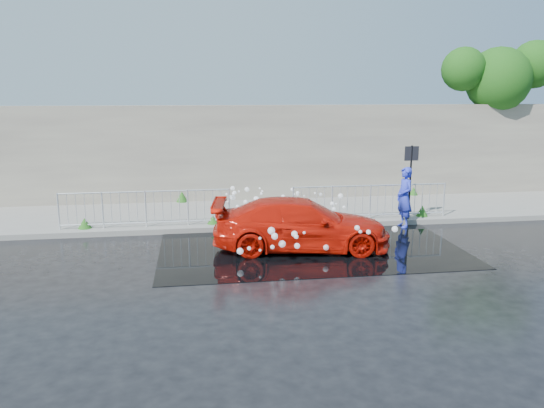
{
  "coord_description": "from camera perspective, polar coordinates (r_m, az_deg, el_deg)",
  "views": [
    {
      "loc": [
        -2.54,
        -12.54,
        4.13
      ],
      "look_at": [
        -0.36,
        2.05,
        1.0
      ],
      "focal_mm": 35.0,
      "sensor_mm": 36.0,
      "label": 1
    }
  ],
  "objects": [
    {
      "name": "ground",
      "position": [
        13.45,
        2.83,
        -5.93
      ],
      "size": [
        90.0,
        90.0,
        0.0
      ],
      "primitive_type": "plane",
      "color": "black",
      "rests_on": "ground"
    },
    {
      "name": "pavement",
      "position": [
        18.18,
        -0.25,
        -0.91
      ],
      "size": [
        30.0,
        4.0,
        0.15
      ],
      "primitive_type": "cube",
      "color": "slate",
      "rests_on": "ground"
    },
    {
      "name": "curb",
      "position": [
        16.26,
        0.77,
        -2.45
      ],
      "size": [
        30.0,
        0.25,
        0.16
      ],
      "primitive_type": "cube",
      "color": "slate",
      "rests_on": "ground"
    },
    {
      "name": "retaining_wall",
      "position": [
        20.03,
        -1.16,
        5.58
      ],
      "size": [
        30.0,
        0.6,
        3.5
      ],
      "primitive_type": "cube",
      "color": "#6D655C",
      "rests_on": "pavement"
    },
    {
      "name": "puddle",
      "position": [
        14.48,
        4.0,
        -4.6
      ],
      "size": [
        8.0,
        5.0,
        0.01
      ],
      "primitive_type": "cube",
      "color": "black",
      "rests_on": "ground"
    },
    {
      "name": "sign_post",
      "position": [
        17.2,
        14.7,
        3.54
      ],
      "size": [
        0.45,
        0.06,
        2.5
      ],
      "color": "black",
      "rests_on": "ground"
    },
    {
      "name": "tree",
      "position": [
        23.37,
        23.4,
        12.57
      ],
      "size": [
        4.8,
        2.56,
        6.14
      ],
      "color": "#332114",
      "rests_on": "ground"
    },
    {
      "name": "railing_left",
      "position": [
        16.32,
        -13.43,
        -0.37
      ],
      "size": [
        5.05,
        0.05,
        1.1
      ],
      "color": "silver",
      "rests_on": "pavement"
    },
    {
      "name": "railing_right",
      "position": [
        17.17,
        10.51,
        0.37
      ],
      "size": [
        5.05,
        0.05,
        1.1
      ],
      "color": "silver",
      "rests_on": "pavement"
    },
    {
      "name": "weeds",
      "position": [
        17.67,
        0.06,
        -0.44
      ],
      "size": [
        12.17,
        3.93,
        0.45
      ],
      "color": "#155118",
      "rests_on": "pavement"
    },
    {
      "name": "water_spray",
      "position": [
        14.95,
        1.55,
        -1.18
      ],
      "size": [
        3.68,
        5.6,
        1.04
      ],
      "color": "white",
      "rests_on": "ground"
    },
    {
      "name": "red_car",
      "position": [
        14.12,
        3.15,
        -2.19
      ],
      "size": [
        4.88,
        2.49,
        1.36
      ],
      "primitive_type": "imported",
      "rotation": [
        0.0,
        0.0,
        1.44
      ],
      "color": "red",
      "rests_on": "ground"
    },
    {
      "name": "person",
      "position": [
        16.87,
        14.06,
        0.71
      ],
      "size": [
        0.51,
        0.72,
        1.88
      ],
      "primitive_type": "imported",
      "rotation": [
        0.0,
        0.0,
        -1.48
      ],
      "color": "#2936CD",
      "rests_on": "ground"
    }
  ]
}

